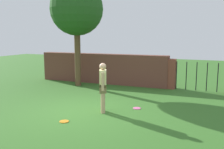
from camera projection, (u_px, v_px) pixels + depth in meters
ground_plane at (84, 110)px, 8.40m from camera, size 40.00×40.00×0.00m
brick_wall at (102, 68)px, 13.12m from camera, size 6.97×0.50×1.55m
tree at (77, 9)px, 12.03m from camera, size 2.57×2.57×5.05m
person at (103, 85)px, 8.08m from camera, size 0.35×0.50×1.62m
fence_gate at (202, 76)px, 11.26m from camera, size 3.21×0.44×1.40m
frisbee_pink at (137, 108)px, 8.61m from camera, size 0.27×0.27×0.02m
frisbee_orange at (64, 121)px, 7.29m from camera, size 0.27×0.27×0.02m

